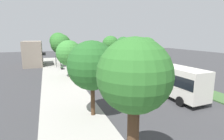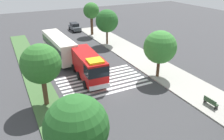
{
  "view_description": "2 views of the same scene",
  "coord_description": "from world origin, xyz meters",
  "px_view_note": "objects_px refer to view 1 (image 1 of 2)",
  "views": [
    {
      "loc": [
        -30.55,
        10.75,
        6.98
      ],
      "look_at": [
        -2.86,
        0.43,
        1.35
      ],
      "focal_mm": 28.36,
      "sensor_mm": 36.0,
      "label": 1
    },
    {
      "loc": [
        21.08,
        -10.59,
        13.5
      ],
      "look_at": [
        -2.9,
        1.54,
        1.18
      ],
      "focal_mm": 35.75,
      "sensor_mm": 36.0,
      "label": 2
    }
  ],
  "objects_px": {
    "fire_truck": "(124,67)",
    "transit_bus": "(166,77)",
    "bus_stop_shelter": "(60,59)",
    "sidewalk_tree_far_west": "(134,77)",
    "bench_near_shelter": "(62,67)",
    "sidewalk_tree_far_east": "(58,41)",
    "parked_car_mid": "(67,57)",
    "sidewalk_tree_center": "(69,53)",
    "sidewalk_tree_east": "(61,44)",
    "sidewalk_tree_west": "(92,66)",
    "street_lamp": "(62,50)",
    "median_tree_center": "(111,44)",
    "median_tree_west": "(123,45)",
    "median_tree_far_west": "(146,48)"
  },
  "relations": [
    {
      "from": "street_lamp",
      "to": "median_tree_center",
      "type": "distance_m",
      "value": 14.9
    },
    {
      "from": "fire_truck",
      "to": "transit_bus",
      "type": "height_order",
      "value": "fire_truck"
    },
    {
      "from": "transit_bus",
      "to": "median_tree_center",
      "type": "bearing_deg",
      "value": 169.33
    },
    {
      "from": "sidewalk_tree_east",
      "to": "sidewalk_tree_west",
      "type": "bearing_deg",
      "value": 180.0
    },
    {
      "from": "bus_stop_shelter",
      "to": "sidewalk_tree_east",
      "type": "relative_size",
      "value": 0.47
    },
    {
      "from": "fire_truck",
      "to": "bus_stop_shelter",
      "type": "distance_m",
      "value": 18.35
    },
    {
      "from": "sidewalk_tree_west",
      "to": "median_tree_west",
      "type": "distance_m",
      "value": 30.72
    },
    {
      "from": "transit_bus",
      "to": "sidewalk_tree_far_west",
      "type": "distance_m",
      "value": 14.88
    },
    {
      "from": "transit_bus",
      "to": "median_tree_center",
      "type": "distance_m",
      "value": 33.75
    },
    {
      "from": "median_tree_center",
      "to": "bus_stop_shelter",
      "type": "bearing_deg",
      "value": 117.84
    },
    {
      "from": "transit_bus",
      "to": "street_lamp",
      "type": "bearing_deg",
      "value": -164.58
    },
    {
      "from": "bench_near_shelter",
      "to": "sidewalk_tree_center",
      "type": "height_order",
      "value": "sidewalk_tree_center"
    },
    {
      "from": "street_lamp",
      "to": "sidewalk_tree_center",
      "type": "distance_m",
      "value": 17.2
    },
    {
      "from": "sidewalk_tree_east",
      "to": "bench_near_shelter",
      "type": "bearing_deg",
      "value": 175.57
    },
    {
      "from": "bus_stop_shelter",
      "to": "median_tree_west",
      "type": "relative_size",
      "value": 0.52
    },
    {
      "from": "median_tree_west",
      "to": "transit_bus",
      "type": "bearing_deg",
      "value": 168.4
    },
    {
      "from": "parked_car_mid",
      "to": "median_tree_west",
      "type": "distance_m",
      "value": 19.4
    },
    {
      "from": "transit_bus",
      "to": "bench_near_shelter",
      "type": "distance_m",
      "value": 23.67
    },
    {
      "from": "bench_near_shelter",
      "to": "sidewalk_tree_east",
      "type": "relative_size",
      "value": 0.21
    },
    {
      "from": "sidewalk_tree_center",
      "to": "sidewalk_tree_far_east",
      "type": "xyz_separation_m",
      "value": [
        23.82,
        -0.0,
        1.36
      ]
    },
    {
      "from": "sidewalk_tree_center",
      "to": "median_tree_far_west",
      "type": "xyz_separation_m",
      "value": [
        0.09,
        -14.88,
        0.55
      ]
    },
    {
      "from": "fire_truck",
      "to": "median_tree_west",
      "type": "distance_m",
      "value": 16.29
    },
    {
      "from": "bus_stop_shelter",
      "to": "sidewalk_tree_east",
      "type": "distance_m",
      "value": 4.76
    },
    {
      "from": "fire_truck",
      "to": "sidewalk_tree_east",
      "type": "height_order",
      "value": "sidewalk_tree_east"
    },
    {
      "from": "median_tree_center",
      "to": "parked_car_mid",
      "type": "bearing_deg",
      "value": 69.58
    },
    {
      "from": "sidewalk_tree_west",
      "to": "sidewalk_tree_center",
      "type": "height_order",
      "value": "sidewalk_tree_west"
    },
    {
      "from": "street_lamp",
      "to": "bench_near_shelter",
      "type": "bearing_deg",
      "value": 173.7
    },
    {
      "from": "parked_car_mid",
      "to": "sidewalk_tree_far_east",
      "type": "bearing_deg",
      "value": 120.74
    },
    {
      "from": "bench_near_shelter",
      "to": "transit_bus",
      "type": "bearing_deg",
      "value": -153.46
    },
    {
      "from": "transit_bus",
      "to": "fire_truck",
      "type": "bearing_deg",
      "value": -173.13
    },
    {
      "from": "sidewalk_tree_west",
      "to": "street_lamp",
      "type": "bearing_deg",
      "value": -0.7
    },
    {
      "from": "median_tree_center",
      "to": "sidewalk_tree_east",
      "type": "bearing_deg",
      "value": 107.63
    },
    {
      "from": "bench_near_shelter",
      "to": "street_lamp",
      "type": "relative_size",
      "value": 0.28
    },
    {
      "from": "fire_truck",
      "to": "street_lamp",
      "type": "xyz_separation_m",
      "value": [
        20.78,
        8.09,
        1.54
      ]
    },
    {
      "from": "sidewalk_tree_far_west",
      "to": "sidewalk_tree_far_east",
      "type": "xyz_separation_m",
      "value": [
        47.22,
        -0.0,
        0.4
      ]
    },
    {
      "from": "street_lamp",
      "to": "sidewalk_tree_east",
      "type": "relative_size",
      "value": 0.77
    },
    {
      "from": "parked_car_mid",
      "to": "median_tree_center",
      "type": "distance_m",
      "value": 14.04
    },
    {
      "from": "bench_near_shelter",
      "to": "sidewalk_tree_far_east",
      "type": "relative_size",
      "value": 0.2
    },
    {
      "from": "bench_near_shelter",
      "to": "median_tree_center",
      "type": "xyz_separation_m",
      "value": [
        12.17,
        -15.46,
        4.05
      ]
    },
    {
      "from": "median_tree_center",
      "to": "transit_bus",
      "type": "bearing_deg",
      "value": 171.62
    },
    {
      "from": "sidewalk_tree_west",
      "to": "sidewalk_tree_east",
      "type": "relative_size",
      "value": 0.88
    },
    {
      "from": "parked_car_mid",
      "to": "bench_near_shelter",
      "type": "bearing_deg",
      "value": 168.75
    },
    {
      "from": "fire_truck",
      "to": "median_tree_center",
      "type": "relative_size",
      "value": 1.26
    },
    {
      "from": "sidewalk_tree_west",
      "to": "sidewalk_tree_far_east",
      "type": "distance_m",
      "value": 39.6
    },
    {
      "from": "parked_car_mid",
      "to": "median_tree_center",
      "type": "relative_size",
      "value": 0.63
    },
    {
      "from": "bus_stop_shelter",
      "to": "sidewalk_tree_center",
      "type": "bearing_deg",
      "value": -177.25
    },
    {
      "from": "parked_car_mid",
      "to": "sidewalk_tree_center",
      "type": "distance_m",
      "value": 25.55
    },
    {
      "from": "sidewalk_tree_far_east",
      "to": "parked_car_mid",
      "type": "bearing_deg",
      "value": -57.35
    },
    {
      "from": "sidewalk_tree_center",
      "to": "median_tree_far_west",
      "type": "relative_size",
      "value": 0.93
    },
    {
      "from": "sidewalk_tree_far_west",
      "to": "sidewalk_tree_far_east",
      "type": "height_order",
      "value": "sidewalk_tree_far_east"
    }
  ]
}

